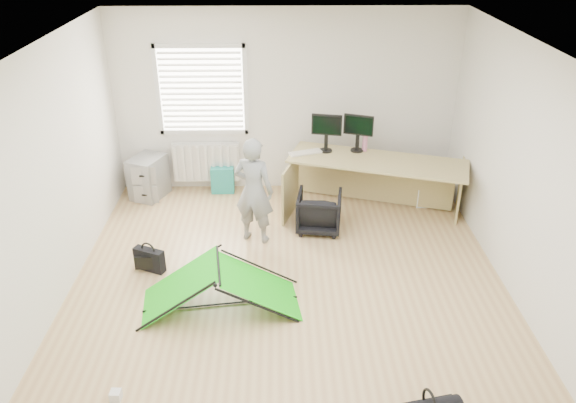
{
  "coord_description": "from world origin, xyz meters",
  "views": [
    {
      "loc": [
        -0.09,
        -5.17,
        3.87
      ],
      "look_at": [
        0.0,
        0.4,
        0.95
      ],
      "focal_mm": 35.0,
      "sensor_mm": 36.0,
      "label": 1
    }
  ],
  "objects_px": {
    "filing_cabinet": "(149,177)",
    "kite": "(220,286)",
    "office_chair": "(319,211)",
    "laptop_bag": "(150,260)",
    "monitor_right": "(358,138)",
    "monitor_left": "(326,138)",
    "storage_crate": "(433,194)",
    "person": "(254,191)",
    "desk": "(375,187)",
    "thermos": "(365,142)"
  },
  "relations": [
    {
      "from": "desk",
      "to": "thermos",
      "type": "height_order",
      "value": "thermos"
    },
    {
      "from": "monitor_right",
      "to": "storage_crate",
      "type": "relative_size",
      "value": 0.8
    },
    {
      "from": "filing_cabinet",
      "to": "thermos",
      "type": "relative_size",
      "value": 2.43
    },
    {
      "from": "person",
      "to": "laptop_bag",
      "type": "xyz_separation_m",
      "value": [
        -1.24,
        -0.69,
        -0.57
      ]
    },
    {
      "from": "storage_crate",
      "to": "laptop_bag",
      "type": "xyz_separation_m",
      "value": [
        -3.81,
        -1.68,
        -0.0
      ]
    },
    {
      "from": "filing_cabinet",
      "to": "kite",
      "type": "distance_m",
      "value": 2.96
    },
    {
      "from": "monitor_right",
      "to": "person",
      "type": "relative_size",
      "value": 0.29
    },
    {
      "from": "thermos",
      "to": "laptop_bag",
      "type": "xyz_separation_m",
      "value": [
        -2.77,
        -1.71,
        -0.81
      ]
    },
    {
      "from": "desk",
      "to": "monitor_right",
      "type": "height_order",
      "value": "monitor_right"
    },
    {
      "from": "monitor_right",
      "to": "laptop_bag",
      "type": "bearing_deg",
      "value": -127.4
    },
    {
      "from": "filing_cabinet",
      "to": "storage_crate",
      "type": "bearing_deg",
      "value": 19.06
    },
    {
      "from": "monitor_left",
      "to": "monitor_right",
      "type": "distance_m",
      "value": 0.44
    },
    {
      "from": "monitor_right",
      "to": "storage_crate",
      "type": "height_order",
      "value": "monitor_right"
    },
    {
      "from": "filing_cabinet",
      "to": "monitor_left",
      "type": "bearing_deg",
      "value": 17.25
    },
    {
      "from": "desk",
      "to": "monitor_right",
      "type": "relative_size",
      "value": 5.84
    },
    {
      "from": "filing_cabinet",
      "to": "storage_crate",
      "type": "xyz_separation_m",
      "value": [
        4.2,
        -0.28,
        -0.17
      ]
    },
    {
      "from": "laptop_bag",
      "to": "office_chair",
      "type": "bearing_deg",
      "value": 48.55
    },
    {
      "from": "office_chair",
      "to": "laptop_bag",
      "type": "distance_m",
      "value": 2.29
    },
    {
      "from": "person",
      "to": "laptop_bag",
      "type": "relative_size",
      "value": 3.73
    },
    {
      "from": "person",
      "to": "kite",
      "type": "xyz_separation_m",
      "value": [
        -0.33,
        -1.39,
        -0.44
      ]
    },
    {
      "from": "monitor_left",
      "to": "laptop_bag",
      "type": "distance_m",
      "value": 2.93
    },
    {
      "from": "kite",
      "to": "monitor_left",
      "type": "bearing_deg",
      "value": 53.57
    },
    {
      "from": "filing_cabinet",
      "to": "person",
      "type": "height_order",
      "value": "person"
    },
    {
      "from": "office_chair",
      "to": "kite",
      "type": "height_order",
      "value": "office_chair"
    },
    {
      "from": "office_chair",
      "to": "kite",
      "type": "xyz_separation_m",
      "value": [
        -1.18,
        -1.64,
        -0.0
      ]
    },
    {
      "from": "monitor_right",
      "to": "office_chair",
      "type": "xyz_separation_m",
      "value": [
        -0.57,
        -0.77,
        -0.75
      ]
    },
    {
      "from": "storage_crate",
      "to": "person",
      "type": "bearing_deg",
      "value": -159.03
    },
    {
      "from": "desk",
      "to": "thermos",
      "type": "distance_m",
      "value": 0.65
    },
    {
      "from": "monitor_right",
      "to": "office_chair",
      "type": "height_order",
      "value": "monitor_right"
    },
    {
      "from": "thermos",
      "to": "kite",
      "type": "height_order",
      "value": "thermos"
    },
    {
      "from": "monitor_right",
      "to": "person",
      "type": "height_order",
      "value": "person"
    },
    {
      "from": "filing_cabinet",
      "to": "storage_crate",
      "type": "height_order",
      "value": "filing_cabinet"
    },
    {
      "from": "desk",
      "to": "laptop_bag",
      "type": "bearing_deg",
      "value": -137.07
    },
    {
      "from": "person",
      "to": "thermos",
      "type": "bearing_deg",
      "value": -127.28
    },
    {
      "from": "monitor_left",
      "to": "storage_crate",
      "type": "distance_m",
      "value": 1.82
    },
    {
      "from": "monitor_left",
      "to": "person",
      "type": "xyz_separation_m",
      "value": [
        -0.98,
        -1.01,
        -0.31
      ]
    },
    {
      "from": "person",
      "to": "filing_cabinet",
      "type": "bearing_deg",
      "value": -18.97
    },
    {
      "from": "monitor_right",
      "to": "storage_crate",
      "type": "distance_m",
      "value": 1.45
    },
    {
      "from": "filing_cabinet",
      "to": "office_chair",
      "type": "distance_m",
      "value": 2.68
    },
    {
      "from": "filing_cabinet",
      "to": "person",
      "type": "distance_m",
      "value": 2.1
    },
    {
      "from": "filing_cabinet",
      "to": "person",
      "type": "xyz_separation_m",
      "value": [
        1.62,
        -1.27,
        0.39
      ]
    },
    {
      "from": "storage_crate",
      "to": "laptop_bag",
      "type": "bearing_deg",
      "value": -156.27
    },
    {
      "from": "office_chair",
      "to": "storage_crate",
      "type": "relative_size",
      "value": 1.14
    },
    {
      "from": "monitor_left",
      "to": "laptop_bag",
      "type": "height_order",
      "value": "monitor_left"
    },
    {
      "from": "office_chair",
      "to": "storage_crate",
      "type": "distance_m",
      "value": 1.88
    },
    {
      "from": "monitor_right",
      "to": "desk",
      "type": "bearing_deg",
      "value": -34.29
    },
    {
      "from": "filing_cabinet",
      "to": "thermos",
      "type": "height_order",
      "value": "thermos"
    },
    {
      "from": "desk",
      "to": "monitor_left",
      "type": "height_order",
      "value": "monitor_left"
    },
    {
      "from": "desk",
      "to": "thermos",
      "type": "bearing_deg",
      "value": 128.8
    },
    {
      "from": "monitor_right",
      "to": "office_chair",
      "type": "relative_size",
      "value": 0.7
    }
  ]
}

